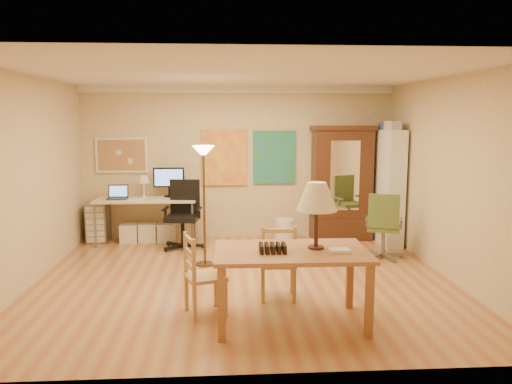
{
  "coord_description": "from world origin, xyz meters",
  "views": [
    {
      "loc": [
        -0.24,
        -6.43,
        2.14
      ],
      "look_at": [
        0.18,
        0.3,
        1.14
      ],
      "focal_mm": 35.0,
      "sensor_mm": 36.0,
      "label": 1
    }
  ],
  "objects": [
    {
      "name": "floor",
      "position": [
        0.0,
        0.0,
        0.0
      ],
      "size": [
        5.5,
        5.5,
        0.0
      ],
      "primitive_type": "plane",
      "color": "#A7603B",
      "rests_on": "ground"
    },
    {
      "name": "crown_molding",
      "position": [
        0.0,
        2.46,
        2.64
      ],
      "size": [
        5.5,
        0.08,
        0.12
      ],
      "primitive_type": "cube",
      "color": "white",
      "rests_on": "floor"
    },
    {
      "name": "corkboard",
      "position": [
        -2.05,
        2.47,
        1.5
      ],
      "size": [
        0.9,
        0.04,
        0.62
      ],
      "primitive_type": "cube",
      "color": "#B07752",
      "rests_on": "floor"
    },
    {
      "name": "art_panel_left",
      "position": [
        -0.25,
        2.47,
        1.45
      ],
      "size": [
        0.8,
        0.04,
        1.0
      ],
      "primitive_type": "cube",
      "color": "#FDF72A",
      "rests_on": "floor"
    },
    {
      "name": "art_panel_right",
      "position": [
        0.65,
        2.47,
        1.45
      ],
      "size": [
        0.75,
        0.04,
        0.95
      ],
      "primitive_type": "cube",
      "color": "teal",
      "rests_on": "floor"
    },
    {
      "name": "dining_table",
      "position": [
        0.54,
        -1.44,
        0.94
      ],
      "size": [
        1.59,
        0.97,
        1.49
      ],
      "color": "brown",
      "rests_on": "floor"
    },
    {
      "name": "ladder_chair_back",
      "position": [
        0.38,
        -0.74,
        0.43
      ],
      "size": [
        0.44,
        0.42,
        0.91
      ],
      "color": "tan",
      "rests_on": "floor"
    },
    {
      "name": "ladder_chair_left",
      "position": [
        -0.49,
        -1.16,
        0.42
      ],
      "size": [
        0.51,
        0.52,
        0.9
      ],
      "color": "tan",
      "rests_on": "floor"
    },
    {
      "name": "torchiere_lamp",
      "position": [
        -0.54,
        0.72,
        1.41
      ],
      "size": [
        0.32,
        0.32,
        1.76
      ],
      "color": "#47351C",
      "rests_on": "floor"
    },
    {
      "name": "computer_desk",
      "position": [
        -1.56,
        2.16,
        0.47
      ],
      "size": [
        1.71,
        0.75,
        1.29
      ],
      "color": "beige",
      "rests_on": "floor"
    },
    {
      "name": "office_chair_black",
      "position": [
        -0.94,
        1.71,
        0.3
      ],
      "size": [
        0.69,
        0.69,
        1.13
      ],
      "color": "black",
      "rests_on": "floor"
    },
    {
      "name": "office_chair_green",
      "position": [
        2.18,
        0.91,
        0.27
      ],
      "size": [
        0.63,
        0.63,
        1.03
      ],
      "color": "slate",
      "rests_on": "floor"
    },
    {
      "name": "drawer_cart",
      "position": [
        -2.46,
        2.25,
        0.35
      ],
      "size": [
        0.35,
        0.42,
        0.7
      ],
      "color": "slate",
      "rests_on": "floor"
    },
    {
      "name": "armoire",
      "position": [
        1.83,
        2.24,
        0.88
      ],
      "size": [
        1.1,
        0.52,
        2.01
      ],
      "color": "#34210E",
      "rests_on": "floor"
    },
    {
      "name": "bookshelf",
      "position": [
        2.55,
        1.79,
        0.97
      ],
      "size": [
        0.29,
        0.78,
        1.95
      ],
      "color": "white",
      "rests_on": "floor"
    },
    {
      "name": "wastebin",
      "position": [
        0.77,
        1.95,
        0.21
      ],
      "size": [
        0.34,
        0.34,
        0.42
      ],
      "primitive_type": "cylinder",
      "color": "silver",
      "rests_on": "floor"
    }
  ]
}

